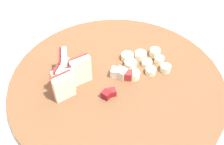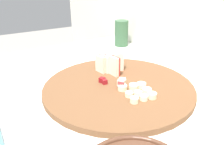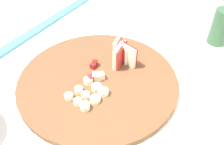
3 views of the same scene
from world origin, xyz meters
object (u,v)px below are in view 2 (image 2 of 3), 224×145
Objects in this scene: banana_slice_rows at (138,91)px; cutting_board at (119,87)px; apple_dice_pile at (117,83)px; small_jar at (121,33)px; apple_wedge_fan at (110,64)px.

cutting_board is at bearing -168.25° from banana_slice_rows.
apple_dice_pile is 0.70× the size of small_jar.
small_jar is at bearing 144.47° from apple_dice_pile.
cutting_board is 5.15× the size of apple_wedge_fan.
cutting_board is 5.24× the size of apple_dice_pile.
cutting_board is 0.08m from banana_slice_rows.
apple_dice_pile reaches higher than cutting_board.
apple_dice_pile is at bearing -35.53° from small_jar.
cutting_board is 3.68× the size of small_jar.
apple_dice_pile is (0.00, -0.01, 0.02)m from cutting_board.
apple_wedge_fan is at bearing 161.25° from apple_dice_pile.
small_jar reaches higher than apple_wedge_fan.
apple_wedge_fan is 0.84× the size of banana_slice_rows.
apple_dice_pile is 0.07m from banana_slice_rows.
cutting_board is 0.11m from apple_wedge_fan.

